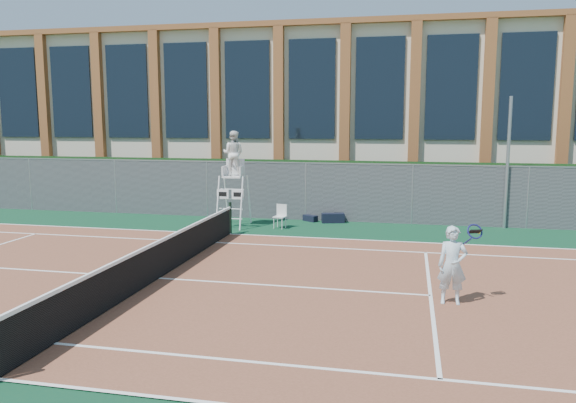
% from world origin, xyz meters
% --- Properties ---
extents(ground, '(120.00, 120.00, 0.00)m').
position_xyz_m(ground, '(0.00, 0.00, 0.00)').
color(ground, '#233814').
extents(apron, '(36.00, 20.00, 0.01)m').
position_xyz_m(apron, '(0.00, 1.00, 0.01)').
color(apron, '#0D3B25').
rests_on(apron, ground).
extents(tennis_court, '(23.77, 10.97, 0.02)m').
position_xyz_m(tennis_court, '(0.00, 0.00, 0.02)').
color(tennis_court, brown).
rests_on(tennis_court, apron).
extents(tennis_net, '(0.10, 11.30, 1.10)m').
position_xyz_m(tennis_net, '(0.00, 0.00, 0.54)').
color(tennis_net, black).
rests_on(tennis_net, ground).
extents(fence, '(40.00, 0.06, 2.20)m').
position_xyz_m(fence, '(0.00, 8.80, 1.10)').
color(fence, '#595E60').
rests_on(fence, ground).
extents(hedge, '(40.00, 1.40, 2.20)m').
position_xyz_m(hedge, '(0.00, 10.00, 1.10)').
color(hedge, black).
rests_on(hedge, ground).
extents(building, '(45.00, 10.60, 8.22)m').
position_xyz_m(building, '(0.00, 17.95, 4.15)').
color(building, beige).
rests_on(building, ground).
extents(steel_pole, '(0.12, 0.12, 4.66)m').
position_xyz_m(steel_pole, '(9.24, 8.70, 2.33)').
color(steel_pole, '#9EA0A5').
rests_on(steel_pole, ground).
extents(umpire_chair, '(0.98, 1.50, 3.50)m').
position_xyz_m(umpire_chair, '(-0.32, 7.05, 2.55)').
color(umpire_chair, white).
rests_on(umpire_chair, ground).
extents(plastic_chair, '(0.46, 0.46, 0.85)m').
position_xyz_m(plastic_chair, '(1.42, 7.03, 0.50)').
color(plastic_chair, silver).
rests_on(plastic_chair, apron).
extents(sports_bag_near, '(0.90, 0.55, 0.36)m').
position_xyz_m(sports_bag_near, '(3.11, 8.45, 0.19)').
color(sports_bag_near, black).
rests_on(sports_bag_near, apron).
extents(sports_bag_far, '(0.62, 0.52, 0.23)m').
position_xyz_m(sports_bag_far, '(2.22, 8.57, 0.12)').
color(sports_bag_far, black).
rests_on(sports_bag_far, apron).
extents(tennis_player, '(0.93, 0.64, 1.66)m').
position_xyz_m(tennis_player, '(6.80, -0.46, 0.86)').
color(tennis_player, silver).
rests_on(tennis_player, tennis_court).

